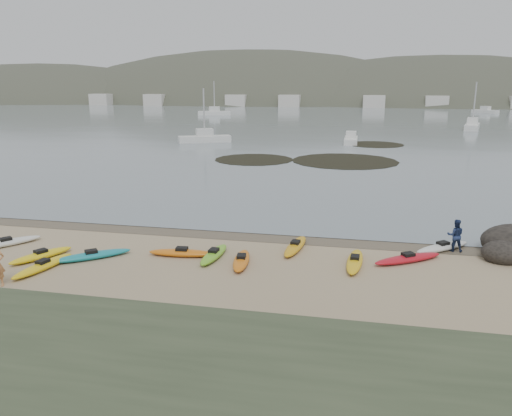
# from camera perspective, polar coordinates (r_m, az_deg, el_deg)

# --- Properties ---
(ground) EXTENTS (600.00, 600.00, 0.00)m
(ground) POSITION_cam_1_polar(r_m,az_deg,el_deg) (27.88, 0.00, -2.99)
(ground) COLOR tan
(ground) RESTS_ON ground
(wet_sand) EXTENTS (60.00, 60.00, 0.00)m
(wet_sand) POSITION_cam_1_polar(r_m,az_deg,el_deg) (27.60, -0.13, -3.16)
(wet_sand) COLOR brown
(wet_sand) RESTS_ON ground
(water) EXTENTS (1200.00, 1200.00, 0.00)m
(water) POSITION_cam_1_polar(r_m,az_deg,el_deg) (326.22, 11.10, 12.50)
(water) COLOR slate
(water) RESTS_ON ground
(kayaks) EXTENTS (24.89, 9.63, 0.34)m
(kayaks) POSITION_cam_1_polar(r_m,az_deg,el_deg) (24.25, -5.07, -5.30)
(kayaks) COLOR orange
(kayaks) RESTS_ON ground
(person_east) EXTENTS (0.81, 0.64, 1.65)m
(person_east) POSITION_cam_1_polar(r_m,az_deg,el_deg) (26.78, 21.83, -2.92)
(person_east) COLOR navy
(person_east) RESTS_ON ground
(kelp_mats) EXTENTS (21.32, 24.98, 0.04)m
(kelp_mats) POSITION_cam_1_polar(r_m,az_deg,el_deg) (57.59, 8.25, 5.86)
(kelp_mats) COLOR black
(kelp_mats) RESTS_ON water
(moored_boats) EXTENTS (77.02, 85.86, 1.15)m
(moored_boats) POSITION_cam_1_polar(r_m,az_deg,el_deg) (104.66, 10.08, 9.77)
(moored_boats) COLOR silver
(moored_boats) RESTS_ON ground
(far_hills) EXTENTS (550.00, 135.00, 80.00)m
(far_hills) POSITION_cam_1_polar(r_m,az_deg,el_deg) (223.95, 20.60, 7.11)
(far_hills) COLOR #384235
(far_hills) RESTS_ON ground
(far_town) EXTENTS (199.00, 5.00, 4.00)m
(far_town) POSITION_cam_1_polar(r_m,az_deg,el_deg) (171.18, 12.24, 11.81)
(far_town) COLOR beige
(far_town) RESTS_ON ground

